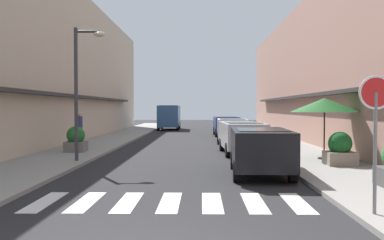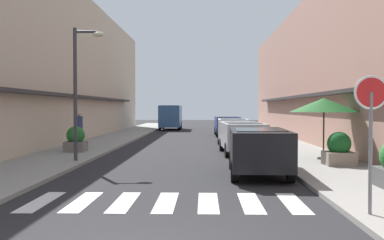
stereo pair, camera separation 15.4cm
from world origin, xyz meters
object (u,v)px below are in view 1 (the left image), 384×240
Objects in this scene: parked_car_distant at (226,124)px; planter_far at (76,140)px; cafe_umbrella at (324,105)px; planter_midblock at (340,150)px; parked_car_near at (261,146)px; parked_car_far at (232,128)px; delivery_van at (169,115)px; pedestrian_walking_near at (79,128)px; round_street_sign at (376,108)px; parked_car_mid at (242,134)px; street_lamp at (81,79)px.

parked_car_distant reaches higher than planter_far.
cafe_umbrella is at bearing -14.05° from planter_far.
planter_midblock is 11.57m from planter_far.
parked_car_far is (0.00, 13.05, 0.00)m from parked_car_near.
delivery_van is at bearing 107.54° from parked_car_far.
cafe_umbrella is (7.98, -25.41, 0.83)m from delivery_van.
parked_car_far is 2.31× the size of pedestrian_walking_near.
parked_car_near is at bearing -150.66° from planter_midblock.
planter_far is (-7.65, 6.14, -0.26)m from parked_car_near.
parked_car_distant is 0.75× the size of delivery_van.
parked_car_near is at bearing 104.46° from round_street_sign.
planter_far is at bearing -178.37° from parked_car_mid.
pedestrian_walking_near is at bearing 133.97° from parked_car_near.
parked_car_near is 2.30× the size of pedestrian_walking_near.
street_lamp is (-1.44, -26.17, 1.83)m from delivery_van.
parked_car_near is 9.82m from planter_far.
delivery_van is 2.97× the size of pedestrian_walking_near.
delivery_van is 26.27m from street_lamp.
pedestrian_walking_near reaches higher than parked_car_far.
parked_car_distant is at bearing 90.00° from parked_car_far.
parked_car_distant is 18.07m from street_lamp.
parked_car_mid is 0.88× the size of street_lamp.
pedestrian_walking_near is (-8.13, 8.42, 0.17)m from parked_car_near.
street_lamp is at bearing 173.81° from planter_midblock.
parked_car_mid and parked_car_distant have the same top height.
pedestrian_walking_near is (-8.13, -4.63, 0.17)m from parked_car_far.
round_street_sign reaches higher than parked_car_far.
parked_car_far is 0.78× the size of delivery_van.
parked_car_mid is 1.10× the size of parked_car_distant.
planter_far is (-10.69, 4.44, 0.03)m from planter_midblock.
parked_car_far is 10.31m from planter_far.
planter_far is at bearing 141.23° from parked_car_near.
planter_midblock is (1.61, 7.23, -1.50)m from round_street_sign.
parked_car_near is 0.83× the size of street_lamp.
parked_car_far is at bearing -90.00° from parked_car_distant.
parked_car_far reaches higher than planter_midblock.
parked_car_far is 1.04× the size of parked_car_distant.
planter_midblock is at bearing -6.19° from street_lamp.
round_street_sign is (1.42, -18.58, 1.22)m from parked_car_far.
pedestrian_walking_near is (-9.55, 13.95, -1.05)m from round_street_sign.
planter_far is (-7.65, -6.91, -0.26)m from parked_car_far.
street_lamp is 9.88m from planter_midblock.
cafe_umbrella reaches higher than parked_car_distant.
parked_car_mid is 1.69× the size of round_street_sign.
planter_far is (-2.64, -22.76, -0.74)m from delivery_van.
delivery_van is 28.37m from planter_midblock.
cafe_umbrella is at bearing -79.46° from parked_car_distant.
planter_midblock is (9.48, -1.03, -2.59)m from street_lamp.
round_street_sign reaches higher than planter_far.
planter_midblock is 0.64× the size of pedestrian_walking_near.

